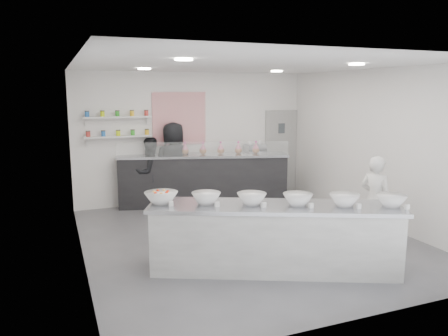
# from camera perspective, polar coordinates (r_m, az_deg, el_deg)

# --- Properties ---
(floor) EXTENTS (6.00, 6.00, 0.00)m
(floor) POSITION_cam_1_polar(r_m,az_deg,el_deg) (7.83, 2.95, -9.16)
(floor) COLOR #515156
(floor) RESTS_ON ground
(ceiling) EXTENTS (6.00, 6.00, 0.00)m
(ceiling) POSITION_cam_1_polar(r_m,az_deg,el_deg) (7.41, 3.16, 13.32)
(ceiling) COLOR white
(ceiling) RESTS_ON floor
(back_wall) EXTENTS (5.50, 0.00, 5.50)m
(back_wall) POSITION_cam_1_polar(r_m,az_deg,el_deg) (10.26, -3.96, 3.99)
(back_wall) COLOR white
(back_wall) RESTS_ON floor
(left_wall) EXTENTS (0.00, 6.00, 6.00)m
(left_wall) POSITION_cam_1_polar(r_m,az_deg,el_deg) (6.81, -18.47, 0.46)
(left_wall) COLOR white
(left_wall) RESTS_ON floor
(right_wall) EXTENTS (0.00, 6.00, 6.00)m
(right_wall) POSITION_cam_1_polar(r_m,az_deg,el_deg) (8.97, 19.26, 2.60)
(right_wall) COLOR white
(right_wall) RESTS_ON floor
(back_door) EXTENTS (0.88, 0.04, 2.10)m
(back_door) POSITION_cam_1_polar(r_m,az_deg,el_deg) (11.19, 7.41, 2.12)
(back_door) COLOR #969693
(back_door) RESTS_ON floor
(pattern_panel) EXTENTS (1.25, 0.03, 1.20)m
(pattern_panel) POSITION_cam_1_polar(r_m,az_deg,el_deg) (10.09, -5.86, 6.43)
(pattern_panel) COLOR #D03E4E
(pattern_panel) RESTS_ON back_wall
(jar_shelf_lower) EXTENTS (1.45, 0.22, 0.04)m
(jar_shelf_lower) POSITION_cam_1_polar(r_m,az_deg,el_deg) (9.76, -13.65, 4.02)
(jar_shelf_lower) COLOR silver
(jar_shelf_lower) RESTS_ON back_wall
(jar_shelf_upper) EXTENTS (1.45, 0.22, 0.04)m
(jar_shelf_upper) POSITION_cam_1_polar(r_m,az_deg,el_deg) (9.73, -13.75, 6.48)
(jar_shelf_upper) COLOR silver
(jar_shelf_upper) RESTS_ON back_wall
(preserve_jars) EXTENTS (1.45, 0.10, 0.56)m
(preserve_jars) POSITION_cam_1_polar(r_m,az_deg,el_deg) (9.72, -13.70, 5.65)
(preserve_jars) COLOR #C1362F
(preserve_jars) RESTS_ON jar_shelf_lower
(downlight_0) EXTENTS (0.24, 0.24, 0.02)m
(downlight_0) POSITION_cam_1_polar(r_m,az_deg,el_deg) (5.98, -5.29, 13.91)
(downlight_0) COLOR white
(downlight_0) RESTS_ON ceiling
(downlight_1) EXTENTS (0.24, 0.24, 0.02)m
(downlight_1) POSITION_cam_1_polar(r_m,az_deg,el_deg) (7.28, 16.92, 12.82)
(downlight_1) COLOR white
(downlight_1) RESTS_ON ceiling
(downlight_2) EXTENTS (0.24, 0.24, 0.02)m
(downlight_2) POSITION_cam_1_polar(r_m,az_deg,el_deg) (8.50, -10.37, 12.62)
(downlight_2) COLOR white
(downlight_2) RESTS_ON ceiling
(downlight_3) EXTENTS (0.24, 0.24, 0.02)m
(downlight_3) POSITION_cam_1_polar(r_m,az_deg,el_deg) (9.46, 6.90, 12.42)
(downlight_3) COLOR white
(downlight_3) RESTS_ON ceiling
(prep_counter) EXTENTS (3.59, 2.23, 0.98)m
(prep_counter) POSITION_cam_1_polar(r_m,az_deg,el_deg) (6.40, 6.53, -9.05)
(prep_counter) COLOR #A0A09B
(prep_counter) RESTS_ON floor
(back_bar) EXTENTS (3.83, 1.72, 1.17)m
(back_bar) POSITION_cam_1_polar(r_m,az_deg,el_deg) (9.91, -2.73, -1.55)
(back_bar) COLOR black
(back_bar) RESTS_ON floor
(sneeze_guard) EXTENTS (3.59, 1.05, 0.32)m
(sneeze_guard) POSITION_cam_1_polar(r_m,az_deg,el_deg) (9.46, -2.67, 2.48)
(sneeze_guard) COLOR white
(sneeze_guard) RESTS_ON back_bar
(espresso_ledge) EXTENTS (1.23, 0.39, 0.92)m
(espresso_ledge) POSITION_cam_1_polar(r_m,az_deg,el_deg) (10.78, 4.33, -1.32)
(espresso_ledge) COLOR #A0A09B
(espresso_ledge) RESTS_ON floor
(espresso_machine) EXTENTS (0.49, 0.34, 0.37)m
(espresso_machine) POSITION_cam_1_polar(r_m,az_deg,el_deg) (10.65, 4.07, 2.06)
(espresso_machine) COLOR #93969E
(espresso_machine) RESTS_ON espresso_ledge
(cup_stacks) EXTENTS (0.24, 0.24, 0.32)m
(cup_stacks) POSITION_cam_1_polar(r_m,az_deg,el_deg) (10.61, 3.64, 1.88)
(cup_stacks) COLOR #998261
(cup_stacks) RESTS_ON espresso_ledge
(prep_bowls) EXTENTS (3.55, 2.01, 0.17)m
(prep_bowls) POSITION_cam_1_polar(r_m,az_deg,el_deg) (6.23, 6.64, -4.07)
(prep_bowls) COLOR white
(prep_bowls) RESTS_ON prep_counter
(label_cards) EXTENTS (3.31, 0.04, 0.07)m
(label_cards) POSITION_cam_1_polar(r_m,az_deg,el_deg) (5.95, 10.72, -5.34)
(label_cards) COLOR white
(label_cards) RESTS_ON prep_counter
(cookie_bags) EXTENTS (2.51, 0.87, 0.28)m
(cookie_bags) POSITION_cam_1_polar(r_m,az_deg,el_deg) (9.79, -2.77, 2.62)
(cookie_bags) COLOR #C36082
(cookie_bags) RESTS_ON back_bar
(woman_prep) EXTENTS (0.53, 0.64, 1.52)m
(woman_prep) POSITION_cam_1_polar(r_m,az_deg,el_deg) (7.77, 19.17, -4.04)
(woman_prep) COLOR white
(woman_prep) RESTS_ON floor
(staff_left) EXTENTS (0.93, 0.84, 1.57)m
(staff_left) POSITION_cam_1_polar(r_m,az_deg,el_deg) (9.81, -9.70, -0.62)
(staff_left) COLOR black
(staff_left) RESTS_ON floor
(staff_right) EXTENTS (0.95, 0.64, 1.89)m
(staff_right) POSITION_cam_1_polar(r_m,az_deg,el_deg) (9.91, -6.57, 0.51)
(staff_right) COLOR black
(staff_right) RESTS_ON floor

